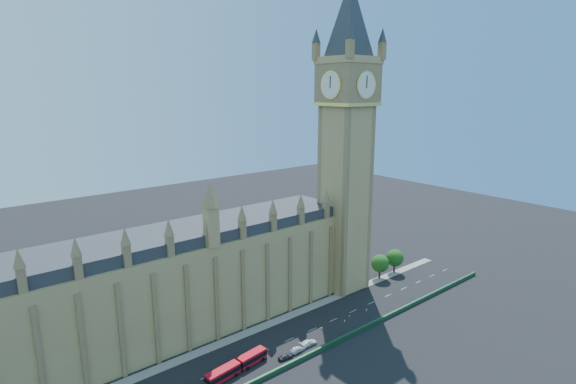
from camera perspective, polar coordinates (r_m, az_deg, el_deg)
ground at (r=119.16m, az=-1.42°, el=-18.88°), size 400.00×400.00×0.00m
palace_westminster at (r=119.06m, az=-18.04°, el=-12.01°), size 120.00×20.00×28.00m
elizabeth_tower at (r=137.59m, az=7.49°, el=9.38°), size 20.59×20.59×105.00m
bridge_parapet at (r=112.98m, az=1.58°, el=-20.47°), size 160.00×0.60×1.20m
kerb_north at (r=125.70m, az=-4.21°, el=-17.04°), size 160.00×3.00×0.16m
tree_east_near at (r=156.38m, az=11.63°, el=-8.80°), size 6.00×6.00×8.50m
tree_east_far at (r=162.32m, az=13.44°, el=-8.07°), size 6.00×6.00×8.50m
red_bus at (r=109.71m, az=-6.50°, el=-21.14°), size 16.65×4.27×2.80m
car_grey at (r=113.87m, az=-0.32°, el=-20.15°), size 3.87×1.88×1.27m
car_silver at (r=116.29m, az=1.23°, el=-19.38°), size 3.92×1.46×1.28m
car_white at (r=118.77m, az=2.58°, el=-18.60°), size 4.95×2.11×1.42m
cone_a at (r=129.83m, az=7.21°, el=-15.92°), size 0.60×0.60×0.76m
cone_b at (r=125.87m, az=4.29°, el=-16.85°), size 0.46×0.46×0.73m
cone_c at (r=132.46m, az=7.81°, el=-15.34°), size 0.46×0.46×0.66m
cone_d at (r=136.51m, az=9.92°, el=-14.49°), size 0.63×0.63×0.76m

